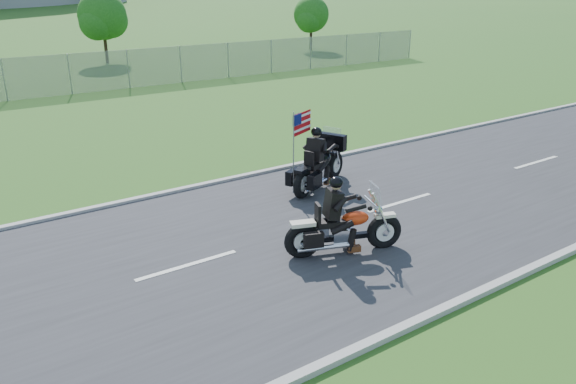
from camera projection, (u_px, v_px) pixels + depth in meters
ground at (270, 242)px, 12.42m from camera, size 420.00×420.00×0.00m
road at (270, 242)px, 12.41m from camera, size 120.00×8.00×0.04m
curb_north at (191, 188)px, 15.52m from camera, size 120.00×0.18×0.12m
curb_south at (403, 328)px, 9.28m from camera, size 120.00×0.18×0.12m
tree_fence_near at (103, 18)px, 37.67m from camera, size 3.52×3.28×4.75m
tree_fence_far at (311, 16)px, 44.73m from camera, size 3.08×2.87×4.20m
motorcycle_lead at (342, 230)px, 11.73m from camera, size 2.51×1.22×1.76m
motorcycle_follow at (319, 167)px, 15.43m from camera, size 2.52×1.42×2.23m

